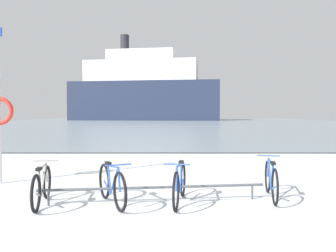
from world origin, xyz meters
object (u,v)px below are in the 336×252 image
Objects in this scene: bicycle_2 at (178,184)px; ferry_ship at (143,91)px; bicycle_3 at (269,180)px; bicycle_0 at (40,186)px; bicycle_1 at (110,185)px.

bicycle_2 is 81.54m from ferry_ship.
bicycle_2 is 1.02× the size of bicycle_3.
bicycle_3 is at bearing -84.30° from ferry_ship.
bicycle_1 reaches higher than bicycle_0.
ferry_ship is at bearing 92.65° from bicycle_0.
bicycle_0 is at bearing -177.68° from bicycle_2.
ferry_ship is (-6.25, 80.98, 7.14)m from bicycle_2.
bicycle_2 reaches higher than bicycle_3.
bicycle_1 reaches higher than bicycle_3.
bicycle_0 is 2.50m from bicycle_2.
ferry_ship reaches higher than bicycle_2.
bicycle_3 is 81.34m from ferry_ship.
ferry_ship reaches higher than bicycle_0.
bicycle_0 is at bearing -179.35° from bicycle_1.
bicycle_2 is at bearing 4.01° from bicycle_1.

